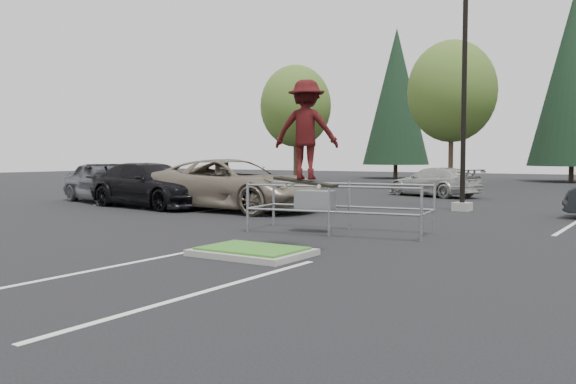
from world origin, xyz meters
The scene contains 14 objects.
ground centered at (0.00, 0.00, 0.00)m, with size 120.00×120.00×0.00m, color black.
grass_median centered at (0.00, 0.00, 0.08)m, with size 2.20×1.60×0.16m.
stall_lines centered at (-1.35, 6.02, 0.00)m, with size 22.62×17.60×0.01m.
light_pole centered at (0.50, 12.00, 4.56)m, with size 0.70×0.60×10.12m.
decid_a centered at (-18.01, 30.03, 5.58)m, with size 5.44×5.44×8.91m.
decid_b centered at (-6.01, 30.53, 6.04)m, with size 5.89×5.89×9.64m.
conif_a centered at (-14.00, 40.00, 7.10)m, with size 5.72×5.72×13.00m.
conif_b centered at (0.00, 40.50, 7.85)m, with size 6.38×6.38×14.50m.
cart_corral centered at (-0.69, 3.92, 0.81)m, with size 4.74×2.33×1.29m.
skateboarder centered at (0.62, 1.00, 2.49)m, with size 1.49×1.14×2.20m.
car_l_tan centered at (-6.50, 7.63, 0.93)m, with size 3.08×6.69×1.86m, color #7C6F5E.
car_l_black centered at (-10.00, 7.00, 0.85)m, with size 2.39×5.87×1.70m, color black.
car_l_grey centered at (-13.50, 7.70, 0.88)m, with size 2.07×5.14×1.75m, color #56575E.
car_far_silver centered at (-2.95, 18.90, 0.70)m, with size 1.97×4.85×1.41m, color #B3B4AE.
Camera 1 is at (7.15, -9.67, 1.98)m, focal length 38.00 mm.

